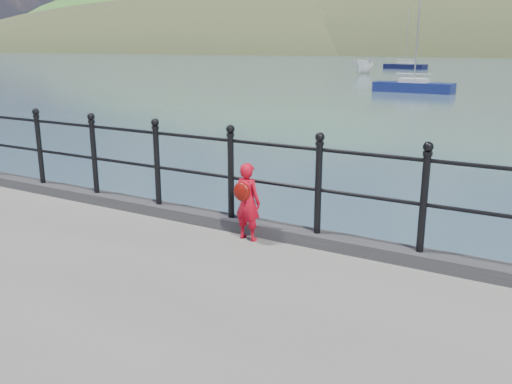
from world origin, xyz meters
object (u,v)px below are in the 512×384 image
Objects in this scene: railing at (273,171)px; launch_white at (364,66)px; child at (247,201)px; sailboat_port at (413,88)px; sailboat_left at (405,67)px.

railing is 3.96× the size of launch_white.
railing is 0.47m from child.
sailboat_port is 40.09m from sailboat_left.
sailboat_port is at bearing -63.17° from launch_white.
sailboat_port reaches higher than railing.
sailboat_left is at bearing 108.19° from sailboat_port.
launch_white is (-18.41, 57.16, -0.60)m from child.
child is 0.21× the size of launch_white.
sailboat_port is at bearing -60.75° from sailboat_left.
child is (-0.20, -0.26, -0.34)m from railing.
child is 60.06m from launch_white.
launch_white is at bearing 108.11° from railing.
sailboat_port reaches higher than child.
launch_white is (-18.61, 56.90, -0.94)m from railing.
railing reaches higher than launch_white.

